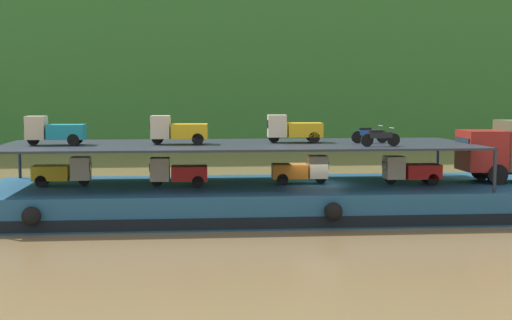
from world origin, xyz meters
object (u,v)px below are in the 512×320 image
object	(u,v)px
mini_truck_lower_mid	(301,170)
mini_truck_upper_stern	(54,131)
mini_truck_upper_fore	(294,129)
mini_truck_lower_stern	(63,171)
motorcycle_upper_port	(380,137)
mini_truck_lower_fore	(411,170)
mini_truck_lower_aft	(178,172)
cargo_barge	(316,199)
mini_truck_upper_mid	(178,130)
motorcycle_upper_centre	(369,134)

from	to	relation	value
mini_truck_lower_mid	mini_truck_upper_stern	distance (m)	11.99
mini_truck_upper_fore	mini_truck_upper_stern	bearing A→B (deg)	-176.22
mini_truck_lower_stern	motorcycle_upper_port	world-z (taller)	motorcycle_upper_port
mini_truck_lower_fore	mini_truck_upper_fore	size ratio (longest dim) A/B	0.99
mini_truck_lower_aft	mini_truck_lower_mid	world-z (taller)	same
mini_truck_upper_fore	cargo_barge	bearing A→B (deg)	-32.90
cargo_barge	mini_truck_upper_mid	world-z (taller)	mini_truck_upper_mid
motorcycle_upper_port	motorcycle_upper_centre	bearing A→B (deg)	87.90
mini_truck_upper_stern	motorcycle_upper_port	world-z (taller)	mini_truck_upper_stern
mini_truck_upper_fore	motorcycle_upper_port	size ratio (longest dim) A/B	1.47
motorcycle_upper_centre	mini_truck_lower_stern	bearing A→B (deg)	178.42
mini_truck_upper_fore	motorcycle_upper_centre	xyz separation A→B (m)	(3.69, -0.64, -0.26)
mini_truck_lower_fore	motorcycle_upper_port	bearing A→B (deg)	-139.19
mini_truck_lower_stern	mini_truck_lower_aft	world-z (taller)	same
mini_truck_lower_mid	mini_truck_lower_fore	world-z (taller)	same
mini_truck_lower_fore	mini_truck_upper_stern	distance (m)	17.28
mini_truck_lower_fore	mini_truck_upper_fore	world-z (taller)	mini_truck_upper_fore
cargo_barge	mini_truck_upper_mid	distance (m)	7.56
mini_truck_lower_aft	cargo_barge	bearing A→B (deg)	2.94
mini_truck_lower_fore	mini_truck_upper_fore	xyz separation A→B (m)	(-5.63, 1.20, 2.00)
mini_truck_upper_fore	motorcycle_upper_centre	bearing A→B (deg)	-9.79
mini_truck_upper_mid	motorcycle_upper_centre	size ratio (longest dim) A/B	1.47
mini_truck_upper_fore	motorcycle_upper_port	bearing A→B (deg)	-39.26
cargo_barge	motorcycle_upper_centre	distance (m)	4.15
mini_truck_upper_mid	motorcycle_upper_centre	bearing A→B (deg)	0.35
mini_truck_upper_fore	motorcycle_upper_centre	size ratio (longest dim) A/B	1.46
mini_truck_lower_aft	mini_truck_lower_mid	bearing A→B (deg)	4.47
mini_truck_upper_fore	motorcycle_upper_centre	world-z (taller)	mini_truck_upper_fore
mini_truck_lower_fore	motorcycle_upper_port	size ratio (longest dim) A/B	1.44
mini_truck_lower_aft	mini_truck_upper_fore	bearing A→B (deg)	9.96
mini_truck_upper_stern	mini_truck_upper_fore	world-z (taller)	same
mini_truck_lower_mid	cargo_barge	bearing A→B (deg)	-9.70
mini_truck_lower_aft	mini_truck_upper_mid	distance (m)	2.02
mini_truck_upper_stern	mini_truck_upper_mid	xyz separation A→B (m)	(5.82, 0.07, 0.00)
mini_truck_lower_fore	mini_truck_upper_mid	xyz separation A→B (m)	(-11.34, 0.51, 2.00)
cargo_barge	motorcycle_upper_centre	xyz separation A→B (m)	(2.67, 0.02, 3.18)
mini_truck_upper_mid	mini_truck_upper_fore	distance (m)	5.75
motorcycle_upper_port	cargo_barge	bearing A→B (deg)	138.50
mini_truck_lower_mid	mini_truck_upper_mid	size ratio (longest dim) A/B	0.99
mini_truck_lower_stern	mini_truck_lower_fore	world-z (taller)	same
mini_truck_lower_stern	mini_truck_lower_mid	world-z (taller)	same
cargo_barge	motorcycle_upper_port	bearing A→B (deg)	-41.50
mini_truck_lower_stern	mini_truck_upper_stern	world-z (taller)	mini_truck_upper_stern
mini_truck_lower_stern	mini_truck_upper_stern	bearing A→B (deg)	-116.34
mini_truck_lower_stern	mini_truck_upper_mid	world-z (taller)	mini_truck_upper_mid
motorcycle_upper_centre	cargo_barge	bearing A→B (deg)	-179.48
mini_truck_upper_stern	mini_truck_upper_mid	size ratio (longest dim) A/B	0.99
mini_truck_lower_stern	motorcycle_upper_centre	bearing A→B (deg)	-1.58
mini_truck_lower_aft	mini_truck_upper_mid	xyz separation A→B (m)	(0.03, 0.32, 2.00)
mini_truck_lower_stern	mini_truck_upper_fore	size ratio (longest dim) A/B	0.99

